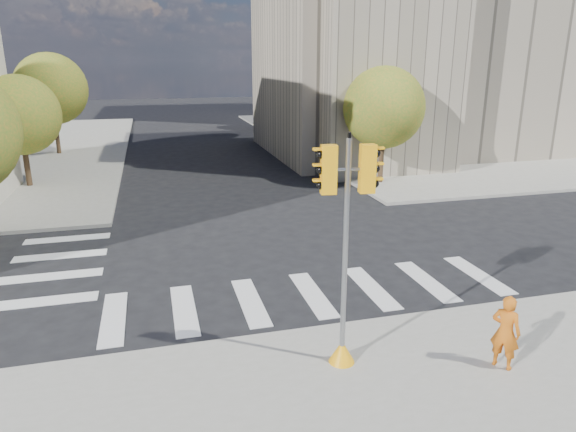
% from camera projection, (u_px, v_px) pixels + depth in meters
% --- Properties ---
extents(ground, '(160.00, 160.00, 0.00)m').
position_uv_depth(ground, '(297.00, 268.00, 16.47)').
color(ground, black).
rests_on(ground, ground).
extents(sidewalk_far_right, '(28.00, 40.00, 0.15)m').
position_uv_depth(sidewalk_far_right, '(433.00, 135.00, 45.43)').
color(sidewalk_far_right, gray).
rests_on(sidewalk_far_right, ground).
extents(civic_building, '(26.00, 16.00, 19.39)m').
position_uv_depth(civic_building, '(436.00, 47.00, 35.89)').
color(civic_building, gray).
rests_on(civic_building, ground).
extents(tree_lw_mid, '(4.00, 4.00, 5.77)m').
position_uv_depth(tree_lw_mid, '(19.00, 115.00, 25.71)').
color(tree_lw_mid, '#382616').
rests_on(tree_lw_mid, ground).
extents(tree_lw_far, '(4.80, 4.80, 6.95)m').
position_uv_depth(tree_lw_far, '(51.00, 89.00, 34.73)').
color(tree_lw_far, '#382616').
rests_on(tree_lw_far, ground).
extents(tree_re_near, '(4.20, 4.20, 6.16)m').
position_uv_depth(tree_re_near, '(384.00, 108.00, 26.39)').
color(tree_re_near, '#382616').
rests_on(tree_re_near, ground).
extents(tree_re_mid, '(4.60, 4.60, 6.66)m').
position_uv_depth(tree_re_mid, '(313.00, 90.00, 37.40)').
color(tree_re_mid, '#382616').
rests_on(tree_re_mid, ground).
extents(tree_re_far, '(4.00, 4.00, 5.88)m').
position_uv_depth(tree_re_far, '(275.00, 88.00, 48.63)').
color(tree_re_far, '#382616').
rests_on(tree_re_far, ground).
extents(lamp_near, '(0.35, 0.18, 8.11)m').
position_uv_depth(lamp_near, '(363.00, 93.00, 30.06)').
color(lamp_near, black).
rests_on(lamp_near, sidewalk_far_right).
extents(lamp_far, '(0.35, 0.18, 8.11)m').
position_uv_depth(lamp_far, '(297.00, 83.00, 43.00)').
color(lamp_far, black).
rests_on(lamp_far, sidewalk_far_right).
extents(traffic_signal, '(1.08, 0.56, 4.94)m').
position_uv_depth(traffic_signal, '(345.00, 271.00, 10.47)').
color(traffic_signal, '#FDA80D').
rests_on(traffic_signal, sidewalk_near).
extents(photographer, '(0.67, 0.71, 1.64)m').
position_uv_depth(photographer, '(506.00, 332.00, 10.68)').
color(photographer, '#CA6113').
rests_on(photographer, sidewalk_near).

